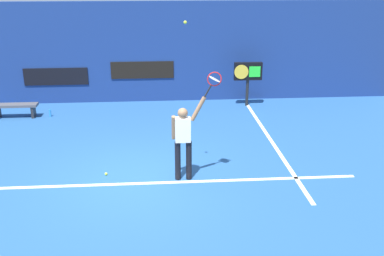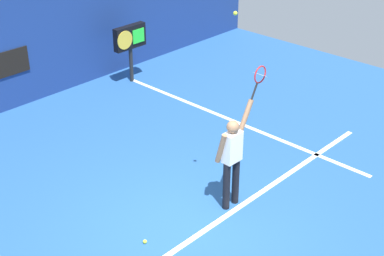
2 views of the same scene
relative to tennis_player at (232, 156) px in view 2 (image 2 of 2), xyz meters
The scene contains 8 objects.
ground_plane 1.48m from the tennis_player, behind, with size 18.00×18.00×0.00m, color #23518C.
court_baseline 1.48m from the tennis_player, behind, with size 10.00×0.10×0.01m, color white.
court_sideline 3.46m from the tennis_player, 39.28° to the left, with size 0.10×7.00×0.01m, color white.
tennis_player is the anchor object (origin of this frame).
tennis_racket 1.43m from the tennis_player, ahead, with size 0.43×0.27×0.61m.
tennis_ball 2.48m from the tennis_player, 55.96° to the left, with size 0.07×0.07×0.07m, color #CCE033.
scoreboard_clock 6.06m from the tennis_player, 65.43° to the left, with size 0.96×0.20×1.52m.
spare_ball 2.06m from the tennis_player, 169.93° to the left, with size 0.07×0.07×0.07m, color #CCE033.
Camera 2 is at (-5.59, -5.45, 6.06)m, focal length 54.09 mm.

